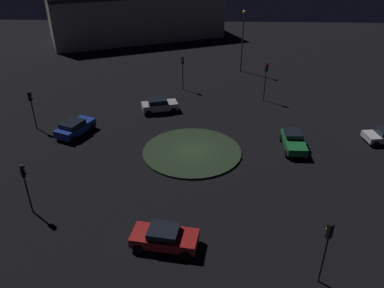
{
  "coord_description": "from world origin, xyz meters",
  "views": [
    {
      "loc": [
        -1.23,
        29.19,
        17.23
      ],
      "look_at": [
        0.0,
        0.0,
        0.85
      ],
      "focal_mm": 35.1,
      "sensor_mm": 36.0,
      "label": 1
    }
  ],
  "objects_px": {
    "traffic_light_northwest": "(327,242)",
    "streetlamp_south": "(243,33)",
    "traffic_light_southwest": "(266,75)",
    "car_green": "(294,141)",
    "traffic_light_east": "(32,103)",
    "car_silver": "(159,105)",
    "store_building": "(135,14)",
    "traffic_light_northeast": "(25,179)",
    "traffic_light_south": "(183,66)",
    "car_red": "(164,237)",
    "car_blue": "(75,127)"
  },
  "relations": [
    {
      "from": "traffic_light_southwest",
      "to": "streetlamp_south",
      "type": "height_order",
      "value": "streetlamp_south"
    },
    {
      "from": "traffic_light_southwest",
      "to": "traffic_light_northwest",
      "type": "distance_m",
      "value": 26.56
    },
    {
      "from": "car_red",
      "to": "store_building",
      "type": "bearing_deg",
      "value": -70.57
    },
    {
      "from": "streetlamp_south",
      "to": "car_silver",
      "type": "bearing_deg",
      "value": 55.31
    },
    {
      "from": "traffic_light_northeast",
      "to": "store_building",
      "type": "distance_m",
      "value": 52.67
    },
    {
      "from": "car_silver",
      "to": "traffic_light_south",
      "type": "distance_m",
      "value": 7.53
    },
    {
      "from": "traffic_light_south",
      "to": "traffic_light_northwest",
      "type": "relative_size",
      "value": 1.0
    },
    {
      "from": "car_blue",
      "to": "traffic_light_southwest",
      "type": "xyz_separation_m",
      "value": [
        -19.51,
        -9.47,
        2.4
      ]
    },
    {
      "from": "car_blue",
      "to": "car_silver",
      "type": "relative_size",
      "value": 1.06
    },
    {
      "from": "traffic_light_southwest",
      "to": "store_building",
      "type": "distance_m",
      "value": 37.55
    },
    {
      "from": "traffic_light_south",
      "to": "traffic_light_northwest",
      "type": "height_order",
      "value": "traffic_light_south"
    },
    {
      "from": "car_red",
      "to": "traffic_light_northwest",
      "type": "bearing_deg",
      "value": 173.08
    },
    {
      "from": "car_blue",
      "to": "traffic_light_northeast",
      "type": "bearing_deg",
      "value": -154.19
    },
    {
      "from": "traffic_light_northwest",
      "to": "store_building",
      "type": "height_order",
      "value": "store_building"
    },
    {
      "from": "traffic_light_northeast",
      "to": "traffic_light_southwest",
      "type": "xyz_separation_m",
      "value": [
        -18.87,
        -21.24,
        0.38
      ]
    },
    {
      "from": "car_red",
      "to": "car_blue",
      "type": "bearing_deg",
      "value": -47.1
    },
    {
      "from": "car_red",
      "to": "store_building",
      "type": "height_order",
      "value": "store_building"
    },
    {
      "from": "car_silver",
      "to": "store_building",
      "type": "height_order",
      "value": "store_building"
    },
    {
      "from": "car_green",
      "to": "traffic_light_east",
      "type": "distance_m",
      "value": 25.35
    },
    {
      "from": "car_silver",
      "to": "traffic_light_northwest",
      "type": "xyz_separation_m",
      "value": [
        -11.76,
        22.89,
        2.21
      ]
    },
    {
      "from": "car_green",
      "to": "traffic_light_southwest",
      "type": "relative_size",
      "value": 0.93
    },
    {
      "from": "streetlamp_south",
      "to": "traffic_light_southwest",
      "type": "bearing_deg",
      "value": 100.2
    },
    {
      "from": "car_red",
      "to": "store_building",
      "type": "distance_m",
      "value": 56.85
    },
    {
      "from": "store_building",
      "to": "car_red",
      "type": "bearing_deg",
      "value": 77.37
    },
    {
      "from": "car_green",
      "to": "traffic_light_south",
      "type": "relative_size",
      "value": 0.99
    },
    {
      "from": "car_green",
      "to": "store_building",
      "type": "distance_m",
      "value": 48.1
    },
    {
      "from": "car_silver",
      "to": "streetlamp_south",
      "type": "xyz_separation_m",
      "value": [
        -10.0,
        -14.44,
        4.6
      ]
    },
    {
      "from": "traffic_light_southwest",
      "to": "traffic_light_northwest",
      "type": "xyz_separation_m",
      "value": [
        0.18,
        26.56,
        -0.19
      ]
    },
    {
      "from": "car_blue",
      "to": "car_red",
      "type": "distance_m",
      "value": 18.0
    },
    {
      "from": "traffic_light_south",
      "to": "streetlamp_south",
      "type": "xyz_separation_m",
      "value": [
        -7.81,
        -7.59,
        2.38
      ]
    },
    {
      "from": "traffic_light_northeast",
      "to": "traffic_light_east",
      "type": "xyz_separation_m",
      "value": [
        4.94,
        -12.8,
        0.02
      ]
    },
    {
      "from": "car_blue",
      "to": "streetlamp_south",
      "type": "distance_m",
      "value": 27.2
    },
    {
      "from": "traffic_light_southwest",
      "to": "streetlamp_south",
      "type": "distance_m",
      "value": 11.17
    },
    {
      "from": "traffic_light_northeast",
      "to": "traffic_light_southwest",
      "type": "bearing_deg",
      "value": 9.58
    },
    {
      "from": "car_red",
      "to": "store_building",
      "type": "relative_size",
      "value": 0.13
    },
    {
      "from": "traffic_light_northwest",
      "to": "streetlamp_south",
      "type": "relative_size",
      "value": 0.5
    },
    {
      "from": "car_green",
      "to": "traffic_light_northwest",
      "type": "xyz_separation_m",
      "value": [
        1.48,
        15.25,
        2.24
      ]
    },
    {
      "from": "car_blue",
      "to": "traffic_light_northeast",
      "type": "relative_size",
      "value": 1.13
    },
    {
      "from": "car_green",
      "to": "car_silver",
      "type": "bearing_deg",
      "value": -119.65
    },
    {
      "from": "car_blue",
      "to": "car_red",
      "type": "relative_size",
      "value": 1.03
    },
    {
      "from": "traffic_light_east",
      "to": "store_building",
      "type": "relative_size",
      "value": 0.12
    },
    {
      "from": "car_red",
      "to": "traffic_light_northeast",
      "type": "distance_m",
      "value": 10.36
    },
    {
      "from": "car_red",
      "to": "traffic_light_south",
      "type": "xyz_separation_m",
      "value": [
        0.59,
        -27.38,
        2.27
      ]
    },
    {
      "from": "car_red",
      "to": "traffic_light_northwest",
      "type": "xyz_separation_m",
      "value": [
        -8.98,
        2.36,
        2.25
      ]
    },
    {
      "from": "car_green",
      "to": "traffic_light_south",
      "type": "distance_m",
      "value": 18.36
    },
    {
      "from": "car_red",
      "to": "traffic_light_southwest",
      "type": "distance_m",
      "value": 25.99
    },
    {
      "from": "car_green",
      "to": "store_building",
      "type": "height_order",
      "value": "store_building"
    },
    {
      "from": "car_silver",
      "to": "traffic_light_northwest",
      "type": "distance_m",
      "value": 25.83
    },
    {
      "from": "car_silver",
      "to": "store_building",
      "type": "xyz_separation_m",
      "value": [
        8.66,
        -35.05,
        3.41
      ]
    },
    {
      "from": "traffic_light_east",
      "to": "traffic_light_southwest",
      "type": "bearing_deg",
      "value": 33.69
    }
  ]
}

